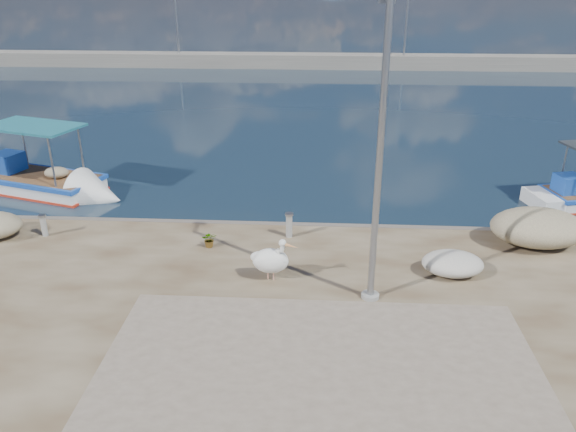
# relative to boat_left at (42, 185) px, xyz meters

# --- Properties ---
(ground) EXTENTS (1400.00, 1400.00, 0.00)m
(ground) POSITION_rel_boat_left_xyz_m (9.96, -8.70, -0.24)
(ground) COLOR #162635
(ground) RESTS_ON ground
(quay_patch) EXTENTS (9.00, 7.00, 0.01)m
(quay_patch) POSITION_rel_boat_left_xyz_m (10.96, -11.70, 0.26)
(quay_patch) COLOR gray
(quay_patch) RESTS_ON quay
(breakwater) EXTENTS (120.00, 2.20, 7.50)m
(breakwater) POSITION_rel_boat_left_xyz_m (9.96, 31.30, 0.36)
(breakwater) COLOR gray
(breakwater) RESTS_ON ground
(boat_left) EXTENTS (6.71, 3.86, 3.07)m
(boat_left) POSITION_rel_boat_left_xyz_m (0.00, 0.00, 0.00)
(boat_left) COLOR white
(boat_left) RESTS_ON ground
(pelican) EXTENTS (1.29, 0.84, 1.22)m
(pelican) POSITION_rel_boat_left_xyz_m (9.67, -7.25, 0.84)
(pelican) COLOR tan
(pelican) RESTS_ON quay
(lamp_post) EXTENTS (0.44, 0.96, 7.00)m
(lamp_post) POSITION_rel_boat_left_xyz_m (12.18, -7.95, 3.56)
(lamp_post) COLOR gray
(lamp_post) RESTS_ON quay
(bollard_near) EXTENTS (0.25, 0.25, 0.78)m
(bollard_near) POSITION_rel_boat_left_xyz_m (9.98, -4.64, 0.68)
(bollard_near) COLOR gray
(bollard_near) RESTS_ON quay
(bollard_far) EXTENTS (0.23, 0.23, 0.69)m
(bollard_far) POSITION_rel_boat_left_xyz_m (2.54, -5.01, 0.64)
(bollard_far) COLOR gray
(bollard_far) RESTS_ON quay
(potted_plant) EXTENTS (0.49, 0.44, 0.48)m
(potted_plant) POSITION_rel_boat_left_xyz_m (7.70, -5.45, 0.50)
(potted_plant) COLOR #33722D
(potted_plant) RESTS_ON quay
(net_pile_c) EXTENTS (2.73, 1.95, 1.07)m
(net_pile_c) POSITION_rel_boat_left_xyz_m (17.28, -4.69, 0.80)
(net_pile_c) COLOR #BFB38E
(net_pile_c) RESTS_ON quay
(net_pile_d) EXTENTS (1.62, 1.22, 0.61)m
(net_pile_d) POSITION_rel_boat_left_xyz_m (14.44, -6.64, 0.56)
(net_pile_d) COLOR silver
(net_pile_d) RESTS_ON quay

